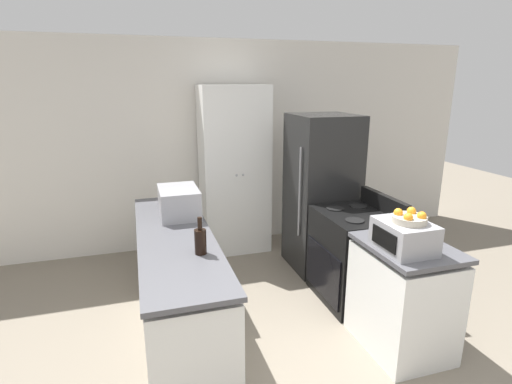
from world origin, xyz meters
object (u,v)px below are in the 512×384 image
object	(u,v)px
fruit_bowl	(409,218)
pantry_cabinet	(234,170)
refrigerator	(321,193)
toaster_oven	(404,236)
wine_bottle	(200,241)
microwave	(179,202)
stove	(354,256)

from	to	relation	value
fruit_bowl	pantry_cabinet	bearing A→B (deg)	105.90
refrigerator	toaster_oven	bearing A→B (deg)	-94.72
fruit_bowl	toaster_oven	bearing A→B (deg)	127.44
fruit_bowl	wine_bottle	bearing A→B (deg)	164.69
refrigerator	microwave	xyz separation A→B (m)	(-1.62, -0.34, 0.14)
microwave	fruit_bowl	size ratio (longest dim) A/B	2.04
wine_bottle	fruit_bowl	xyz separation A→B (m)	(1.45, -0.40, 0.16)
pantry_cabinet	stove	distance (m)	1.84
refrigerator	microwave	bearing A→B (deg)	-168.20
pantry_cabinet	wine_bottle	bearing A→B (deg)	-110.50
refrigerator	toaster_oven	xyz separation A→B (m)	(-0.14, -1.64, 0.12)
pantry_cabinet	refrigerator	size ratio (longest dim) A/B	1.17
stove	wine_bottle	xyz separation A→B (m)	(-1.56, -0.48, 0.53)
toaster_oven	fruit_bowl	size ratio (longest dim) A/B	1.66
toaster_oven	stove	bearing A→B (deg)	81.75
wine_bottle	toaster_oven	size ratio (longest dim) A/B	0.68
pantry_cabinet	microwave	size ratio (longest dim) A/B	4.11
microwave	pantry_cabinet	bearing A→B (deg)	54.11
stove	refrigerator	size ratio (longest dim) A/B	0.60
refrigerator	fruit_bowl	bearing A→B (deg)	-94.15
pantry_cabinet	stove	bearing A→B (deg)	-62.73
stove	wine_bottle	size ratio (longest dim) A/B	3.77
refrigerator	fruit_bowl	world-z (taller)	refrigerator
refrigerator	microwave	world-z (taller)	refrigerator
fruit_bowl	refrigerator	bearing A→B (deg)	85.85
pantry_cabinet	refrigerator	xyz separation A→B (m)	(0.81, -0.78, -0.15)
refrigerator	pantry_cabinet	bearing A→B (deg)	136.32
stove	refrigerator	xyz separation A→B (m)	(0.01, 0.78, 0.43)
stove	wine_bottle	distance (m)	1.72
pantry_cabinet	toaster_oven	world-z (taller)	pantry_cabinet
stove	refrigerator	world-z (taller)	refrigerator
pantry_cabinet	microwave	bearing A→B (deg)	-125.89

